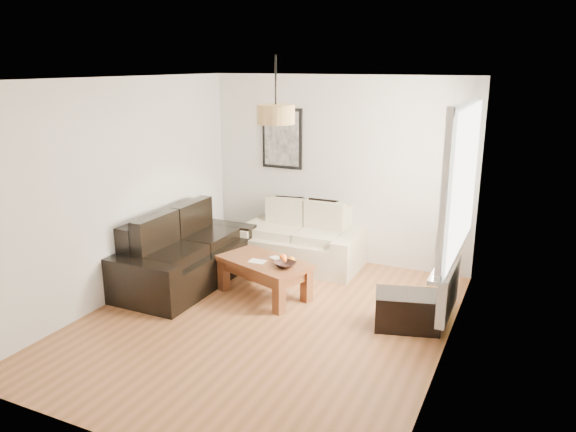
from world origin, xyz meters
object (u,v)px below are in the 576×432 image
at_px(loveseat_cream, 301,236).
at_px(sofa_leather, 186,250).
at_px(coffee_table, 264,278).
at_px(ottoman, 407,311).

distance_m(loveseat_cream, sofa_leather, 1.61).
relative_size(sofa_leather, coffee_table, 1.80).
bearing_deg(loveseat_cream, coffee_table, -89.18).
bearing_deg(coffee_table, sofa_leather, -178.42).
distance_m(coffee_table, ottoman, 1.78).
xyz_separation_m(coffee_table, ottoman, (1.77, -0.10, -0.04)).
bearing_deg(sofa_leather, loveseat_cream, -41.78).
bearing_deg(sofa_leather, ottoman, -91.34).
bearing_deg(coffee_table, loveseat_cream, 91.55).
xyz_separation_m(sofa_leather, ottoman, (2.88, -0.07, -0.24)).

